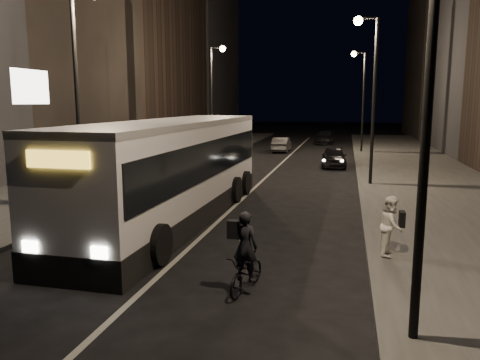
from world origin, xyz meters
The scene contains 15 objects.
ground centered at (0.00, 0.00, 0.00)m, with size 180.00×180.00×0.00m, color black.
sidewalk_right centered at (8.50, 14.00, 0.08)m, with size 7.00×70.00×0.16m, color #393936.
sidewalk_left centered at (-8.50, 14.00, 0.08)m, with size 7.00×70.00×0.16m, color #393936.
building_row_left centered at (-16.00, 28.50, 11.00)m, with size 8.00×61.00×22.00m, color black.
streetlight_right_near centered at (5.33, -4.00, 5.36)m, with size 1.20×0.44×8.12m.
streetlight_right_mid centered at (5.33, 12.00, 5.36)m, with size 1.20×0.44×8.12m.
streetlight_right_far centered at (5.33, 28.00, 5.36)m, with size 1.20×0.44×8.12m.
streetlight_left_near centered at (-5.33, 4.00, 5.36)m, with size 1.20×0.44×8.12m.
streetlight_left_far centered at (-5.33, 22.00, 5.36)m, with size 1.20×0.44×8.12m.
city_bus centered at (-1.60, 3.50, 1.94)m, with size 3.33×13.31×3.57m.
cyclist_on_bicycle centered at (2.28, -2.35, 0.63)m, with size 0.90×1.72×1.88m.
pedestrian_woman centered at (5.60, 0.56, 0.96)m, with size 0.78×0.61×1.60m, color white.
car_near centered at (3.60, 19.06, 0.66)m, with size 1.55×3.86×1.32m, color black.
car_mid centered at (-1.04, 27.64, 0.62)m, with size 1.31×3.77×1.24m, color #343436.
car_far centered at (2.22, 36.48, 0.66)m, with size 1.86×4.57×1.33m, color black.
Camera 1 is at (4.34, -12.05, 4.19)m, focal length 35.00 mm.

